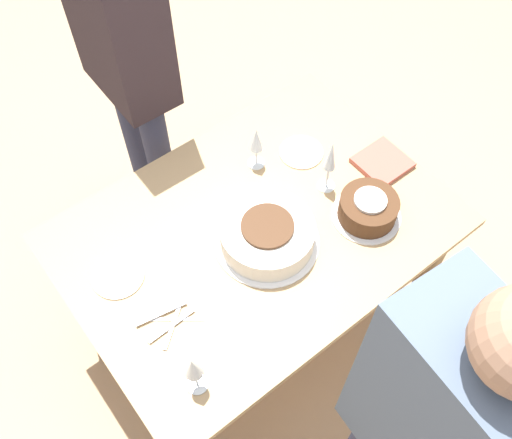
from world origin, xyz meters
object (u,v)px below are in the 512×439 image
at_px(wine_glass_near, 256,142).
at_px(wine_glass_far, 331,159).
at_px(person_cutting, 433,432).
at_px(person_watching, 123,45).
at_px(cake_center_white, 267,234).
at_px(cake_front_chocolate, 368,209).
at_px(wine_glass_extra, 193,369).

xyz_separation_m(wine_glass_near, wine_glass_far, (0.13, -0.24, 0.03)).
distance_m(wine_glass_near, person_cutting, 1.12).
distance_m(person_cutting, person_watching, 1.62).
distance_m(cake_center_white, person_watching, 0.88).
xyz_separation_m(person_cutting, person_watching, (0.12, 1.62, 0.02)).
bearing_deg(person_cutting, wine_glass_far, -23.10).
distance_m(cake_front_chocolate, wine_glass_far, 0.22).
relative_size(cake_center_white, wine_glass_far, 1.51).
xyz_separation_m(cake_front_chocolate, wine_glass_far, (-0.02, 0.18, 0.11)).
relative_size(cake_front_chocolate, wine_glass_far, 1.03).
height_order(wine_glass_far, person_watching, person_watching).
xyz_separation_m(wine_glass_near, wine_glass_extra, (-0.65, -0.55, 0.01)).
bearing_deg(cake_center_white, person_cutting, -99.07).
height_order(cake_front_chocolate, wine_glass_near, wine_glass_near).
xyz_separation_m(cake_center_white, person_cutting, (-0.12, -0.77, 0.22)).
distance_m(wine_glass_near, wine_glass_extra, 0.85).
xyz_separation_m(cake_center_white, wine_glass_near, (0.18, 0.29, 0.08)).
xyz_separation_m(wine_glass_near, person_watching, (-0.19, 0.55, 0.17)).
bearing_deg(cake_front_chocolate, cake_center_white, 159.00).
bearing_deg(wine_glass_far, person_cutting, -118.04).
relative_size(cake_center_white, cake_front_chocolate, 1.47).
xyz_separation_m(cake_center_white, person_watching, (-0.00, 0.84, 0.24)).
distance_m(cake_center_white, person_cutting, 0.82).
bearing_deg(cake_center_white, wine_glass_extra, -151.14).
bearing_deg(wine_glass_extra, wine_glass_near, 40.29).
distance_m(cake_front_chocolate, wine_glass_near, 0.46).
height_order(wine_glass_near, wine_glass_far, wine_glass_far).
relative_size(cake_front_chocolate, wine_glass_extra, 1.25).
relative_size(wine_glass_far, person_watching, 0.14).
bearing_deg(wine_glass_near, cake_front_chocolate, -69.45).
distance_m(cake_front_chocolate, person_watching, 1.06).
bearing_deg(cake_front_chocolate, person_cutting, -125.84).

